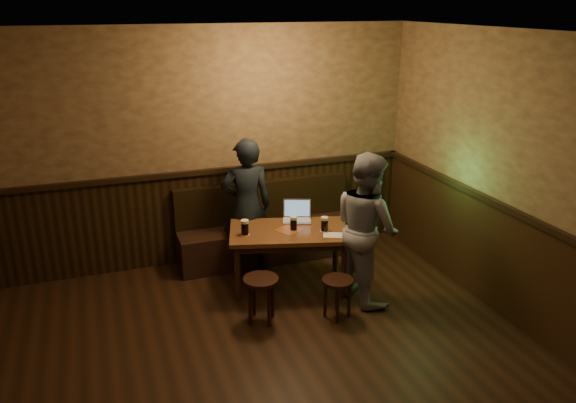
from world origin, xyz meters
The scene contains 12 objects.
room centered at (0.00, 0.22, 1.20)m, with size 5.04×6.04×2.84m.
bench centered at (0.63, 2.75, 0.31)m, with size 2.20×0.50×0.95m.
pub_table centered at (0.63, 1.95, 0.60)m, with size 1.43×1.05×0.69m.
stool_left centered at (0.13, 1.36, 0.38)m, with size 0.44×0.44×0.48m.
stool_right centered at (0.87, 1.17, 0.34)m, with size 0.41×0.41×0.43m.
pint_left centered at (0.14, 1.98, 0.77)m, with size 0.11×0.11×0.17m.
pint_mid centered at (0.68, 1.93, 0.76)m, with size 0.10×0.10×0.16m.
pint_right centered at (0.98, 1.79, 0.77)m, with size 0.10×0.10×0.16m.
laptop centered at (0.82, 2.20, 0.74)m, with size 0.38×0.34×0.22m.
menu centered at (1.03, 1.65, 0.69)m, with size 0.22×0.15×0.00m, color silver.
person_suit centered at (0.32, 2.51, 0.80)m, with size 0.59×0.38×1.61m, color black.
person_grey centered at (1.32, 1.47, 0.80)m, with size 0.78×0.61×1.61m, color gray.
Camera 1 is at (-1.27, -3.36, 3.03)m, focal length 35.00 mm.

